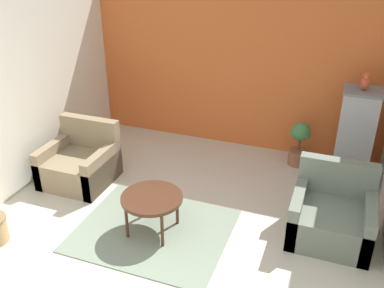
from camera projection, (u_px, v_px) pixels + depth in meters
wall_back_accent at (236, 70)px, 6.50m from camera, size 4.64×0.06×2.45m
wall_left at (29, 92)px, 5.62m from camera, size 0.06×3.75×2.45m
area_rug at (153, 230)px, 4.97m from camera, size 1.73×1.44×0.01m
coffee_table at (152, 200)px, 4.78m from camera, size 0.70×0.70×0.47m
armchair_left at (80, 163)px, 5.86m from camera, size 0.87×0.84×0.82m
armchair_right at (331, 216)px, 4.79m from camera, size 0.87×0.84×0.82m
birdcage at (355, 138)px, 5.74m from camera, size 0.58×0.58×1.31m
parrot at (365, 82)px, 5.38m from camera, size 0.11×0.20×0.24m
potted_plant at (299, 142)px, 6.23m from camera, size 0.29×0.28×0.67m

